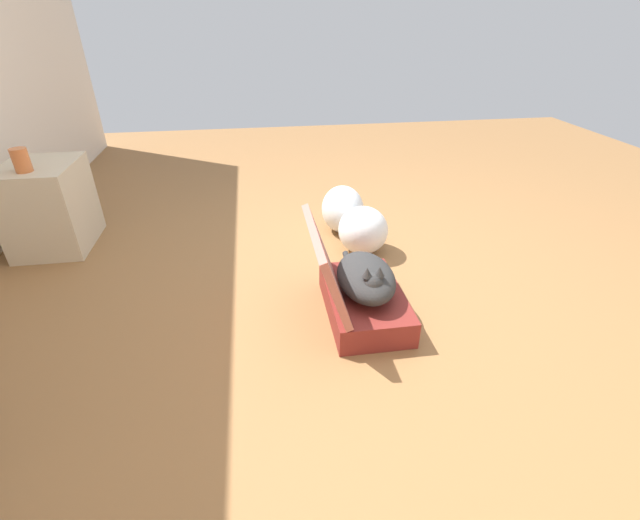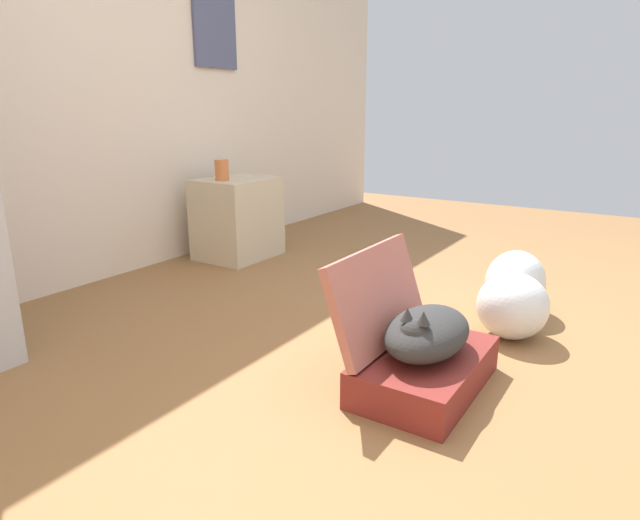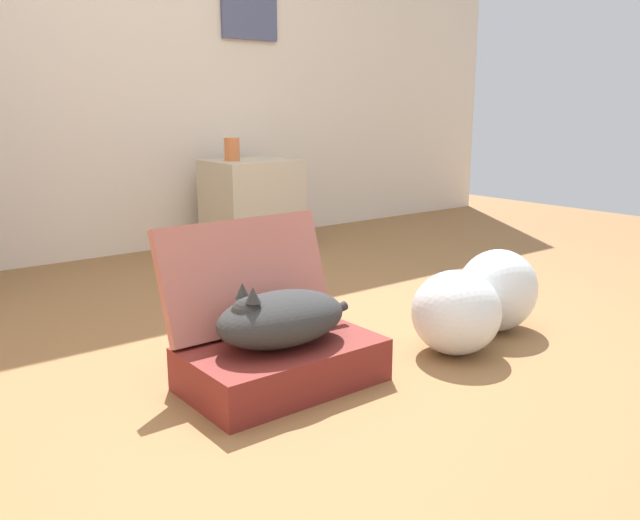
% 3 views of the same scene
% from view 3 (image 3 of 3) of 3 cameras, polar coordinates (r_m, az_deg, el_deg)
% --- Properties ---
extents(ground_plane, '(7.68, 7.68, 0.00)m').
position_cam_3_polar(ground_plane, '(2.34, 4.20, -8.72)').
color(ground_plane, olive).
rests_on(ground_plane, ground).
extents(wall_back, '(6.40, 0.15, 2.60)m').
position_cam_3_polar(wall_back, '(4.16, -18.05, 18.45)').
color(wall_back, beige).
rests_on(wall_back, ground).
extents(suitcase_base, '(0.61, 0.37, 0.14)m').
position_cam_3_polar(suitcase_base, '(2.13, -3.29, -8.96)').
color(suitcase_base, maroon).
rests_on(suitcase_base, ground).
extents(suitcase_lid, '(0.61, 0.16, 0.37)m').
position_cam_3_polar(suitcase_lid, '(2.21, -6.38, -1.27)').
color(suitcase_lid, '#B26356').
rests_on(suitcase_lid, suitcase_base).
extents(cat, '(0.52, 0.28, 0.21)m').
position_cam_3_polar(cat, '(2.07, -3.49, -5.01)').
color(cat, '#2D2D2D').
rests_on(cat, suitcase_base).
extents(plastic_bag_white, '(0.33, 0.32, 0.30)m').
position_cam_3_polar(plastic_bag_white, '(2.42, 11.65, -4.44)').
color(plastic_bag_white, silver).
rests_on(plastic_bag_white, ground).
extents(plastic_bag_clear, '(0.35, 0.29, 0.32)m').
position_cam_3_polar(plastic_bag_clear, '(2.70, 15.03, -2.54)').
color(plastic_bag_clear, silver).
rests_on(plastic_bag_clear, ground).
extents(side_table, '(0.52, 0.43, 0.55)m').
position_cam_3_polar(side_table, '(4.12, -5.87, 4.75)').
color(side_table, beige).
rests_on(side_table, ground).
extents(vase_tall, '(0.09, 0.09, 0.14)m').
position_cam_3_polar(vase_tall, '(4.02, -7.60, 9.43)').
color(vase_tall, '#CC6B38').
rests_on(vase_tall, side_table).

